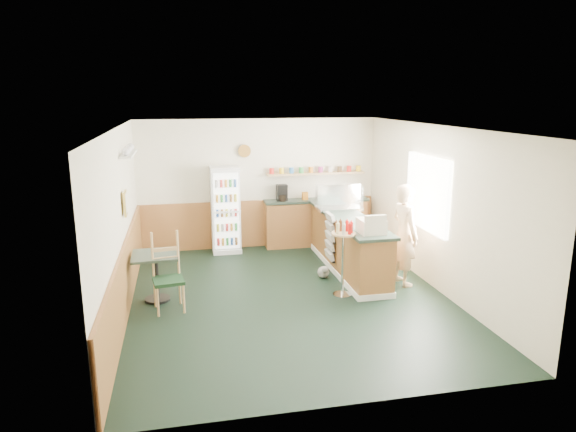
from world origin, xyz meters
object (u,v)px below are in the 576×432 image
object	(u,v)px
condiment_stand	(343,248)
cafe_chair	(168,269)
drinks_fridge	(226,210)
cash_register	(371,226)
cafe_table	(156,268)
display_case	(339,198)
shopkeeper	(405,235)

from	to	relation	value
condiment_stand	cafe_chair	bearing A→B (deg)	178.54
condiment_stand	cafe_chair	distance (m)	2.74
drinks_fridge	cash_register	bearing A→B (deg)	-53.01
cash_register	cafe_table	distance (m)	3.47
drinks_fridge	display_case	xyz separation A→B (m)	(2.09, -1.05, 0.37)
drinks_fridge	cash_register	world-z (taller)	drinks_fridge
cash_register	condiment_stand	xyz separation A→B (m)	(-0.48, -0.05, -0.32)
cash_register	cafe_table	bearing A→B (deg)	174.02
shopkeeper	condiment_stand	bearing A→B (deg)	97.09
drinks_fridge	condiment_stand	size ratio (longest dim) A/B	1.44
shopkeeper	cafe_table	size ratio (longest dim) A/B	2.27
cash_register	cafe_chair	distance (m)	3.24
cash_register	display_case	bearing A→B (deg)	89.80
shopkeeper	cafe_chair	distance (m)	3.92
drinks_fridge	cafe_chair	bearing A→B (deg)	-112.10
condiment_stand	cafe_table	distance (m)	2.96
drinks_fridge	shopkeeper	world-z (taller)	drinks_fridge
drinks_fridge	cash_register	size ratio (longest dim) A/B	4.28
cash_register	cafe_chair	size ratio (longest dim) A/B	0.35
display_case	shopkeeper	size ratio (longest dim) A/B	0.49
drinks_fridge	cafe_chair	distance (m)	2.98
shopkeeper	display_case	bearing A→B (deg)	18.27
shopkeeper	cash_register	bearing A→B (deg)	102.16
display_case	cafe_table	distance (m)	3.74
display_case	cafe_chair	world-z (taller)	display_case
display_case	condiment_stand	world-z (taller)	display_case
display_case	cash_register	distance (m)	1.73
cash_register	condiment_stand	distance (m)	0.58
cash_register	shopkeeper	bearing A→B (deg)	19.05
shopkeeper	cafe_chair	size ratio (longest dim) A/B	1.47
cash_register	shopkeeper	size ratio (longest dim) A/B	0.24
drinks_fridge	cafe_chair	world-z (taller)	drinks_fridge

